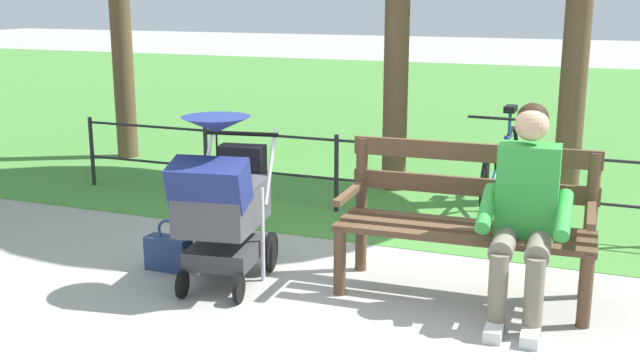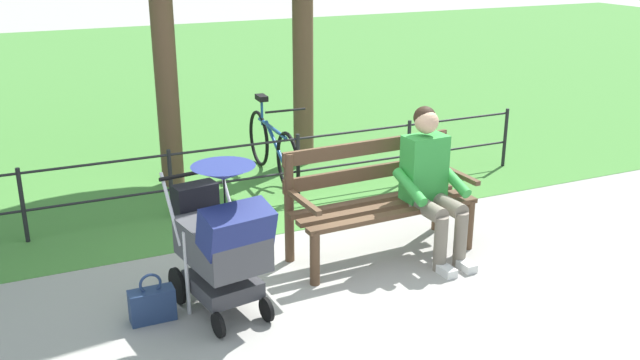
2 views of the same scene
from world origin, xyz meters
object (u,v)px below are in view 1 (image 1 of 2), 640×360
object	(u,v)px
handbag	(169,252)
bicycle	(501,167)
person_on_bench	(525,206)
park_bench	(467,214)
stroller	(222,199)

from	to	relation	value
handbag	bicycle	size ratio (longest dim) A/B	0.22
person_on_bench	bicycle	distance (m)	2.51
park_bench	person_on_bench	size ratio (longest dim) A/B	1.27
park_bench	handbag	distance (m)	2.09
park_bench	bicycle	world-z (taller)	park_bench
person_on_bench	bicycle	xyz separation A→B (m)	(0.50, -2.44, -0.31)
person_on_bench	stroller	xyz separation A→B (m)	(1.90, 0.25, -0.08)
park_bench	handbag	xyz separation A→B (m)	(2.02, 0.36, -0.40)
stroller	bicycle	bearing A→B (deg)	-117.39
park_bench	person_on_bench	bearing A→B (deg)	149.97
stroller	person_on_bench	bearing A→B (deg)	-172.51
park_bench	stroller	distance (m)	1.58
park_bench	handbag	bearing A→B (deg)	10.24
park_bench	handbag	size ratio (longest dim) A/B	4.38
person_on_bench	stroller	bearing A→B (deg)	7.49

